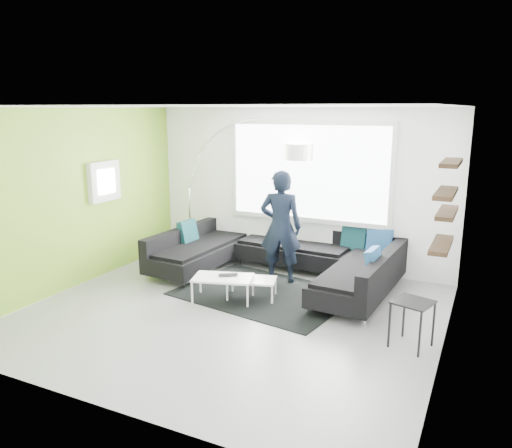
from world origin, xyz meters
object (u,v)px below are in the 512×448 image
(person, at_px, (281,227))
(laptop, at_px, (228,276))
(coffee_table, at_px, (237,288))
(side_table, at_px, (412,324))
(sectional_sofa, at_px, (275,259))
(arc_lamp, at_px, (189,188))

(person, xyz_separation_m, laptop, (-0.37, -1.09, -0.54))
(coffee_table, bearing_deg, laptop, -158.49)
(side_table, bearing_deg, sectional_sofa, 148.06)
(sectional_sofa, xyz_separation_m, arc_lamp, (-2.06, 0.62, 0.94))
(side_table, height_order, person, person)
(coffee_table, bearing_deg, sectional_sofa, 65.68)
(coffee_table, distance_m, arc_lamp, 2.77)
(arc_lamp, bearing_deg, person, -24.15)
(sectional_sofa, height_order, side_table, sectional_sofa)
(person, bearing_deg, side_table, 133.31)
(coffee_table, height_order, arc_lamp, arc_lamp)
(side_table, height_order, laptop, side_table)
(sectional_sofa, xyz_separation_m, side_table, (2.41, -1.50, -0.07))
(sectional_sofa, relative_size, coffee_table, 3.54)
(coffee_table, xyz_separation_m, person, (0.26, 1.00, 0.74))
(sectional_sofa, xyz_separation_m, coffee_table, (-0.15, -1.05, -0.18))
(sectional_sofa, xyz_separation_m, laptop, (-0.26, -1.14, 0.01))
(sectional_sofa, height_order, arc_lamp, arc_lamp)
(side_table, bearing_deg, person, 147.72)
(coffee_table, distance_m, laptop, 0.23)
(person, bearing_deg, sectional_sofa, -38.79)
(arc_lamp, distance_m, person, 2.30)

